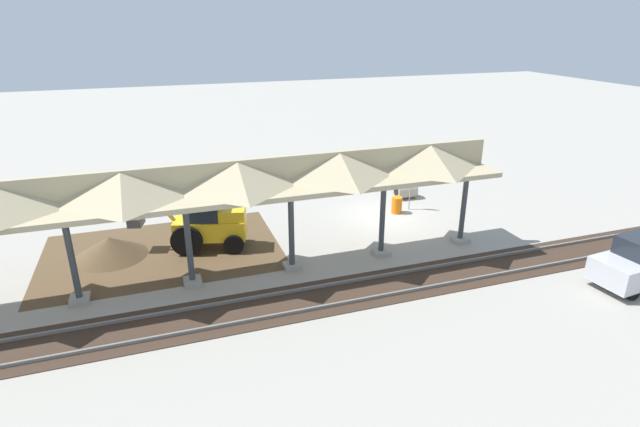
# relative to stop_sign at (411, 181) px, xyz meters

# --- Properties ---
(ground_plane) EXTENTS (120.00, 120.00, 0.00)m
(ground_plane) POSITION_rel_stop_sign_xyz_m (1.83, 0.46, -1.63)
(ground_plane) COLOR #9E998E
(dirt_work_zone) EXTENTS (10.37, 7.00, 0.01)m
(dirt_work_zone) POSITION_rel_stop_sign_xyz_m (13.14, 1.17, -1.63)
(dirt_work_zone) COLOR brown
(dirt_work_zone) RESTS_ON ground
(platform_canopy) EXTENTS (25.97, 3.20, 4.90)m
(platform_canopy) POSITION_rel_stop_sign_xyz_m (12.13, 4.56, 2.55)
(platform_canopy) COLOR #9E998E
(platform_canopy) RESTS_ON ground
(rail_tracks) EXTENTS (60.00, 2.58, 0.15)m
(rail_tracks) POSITION_rel_stop_sign_xyz_m (1.83, 7.28, -1.60)
(rail_tracks) COLOR slate
(rail_tracks) RESTS_ON ground
(stop_sign) EXTENTS (0.61, 0.50, 2.27)m
(stop_sign) POSITION_rel_stop_sign_xyz_m (0.00, 0.00, 0.00)
(stop_sign) COLOR gray
(stop_sign) RESTS_ON ground
(backhoe) EXTENTS (5.27, 2.53, 2.82)m
(backhoe) POSITION_rel_stop_sign_xyz_m (11.09, 1.41, -0.36)
(backhoe) COLOR yellow
(backhoe) RESTS_ON ground
(dirt_mound) EXTENTS (6.33, 6.33, 1.85)m
(dirt_mound) POSITION_rel_stop_sign_xyz_m (15.32, 0.89, -1.63)
(dirt_mound) COLOR brown
(dirt_mound) RESTS_ON ground
(concrete_pipe) EXTENTS (1.22, 0.96, 0.92)m
(concrete_pipe) POSITION_rel_stop_sign_xyz_m (-0.69, -1.75, -1.17)
(concrete_pipe) COLOR #9E9384
(concrete_pipe) RESTS_ON ground
(traffic_barrel) EXTENTS (0.56, 0.56, 0.90)m
(traffic_barrel) POSITION_rel_stop_sign_xyz_m (0.89, 0.24, -1.18)
(traffic_barrel) COLOR orange
(traffic_barrel) RESTS_ON ground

